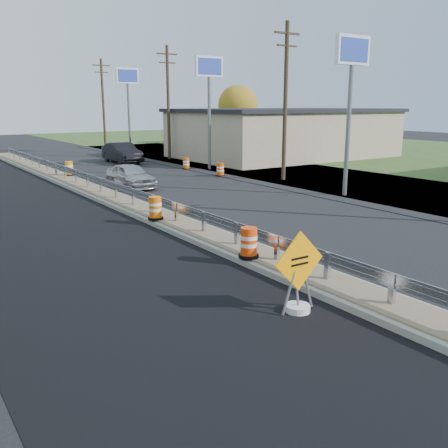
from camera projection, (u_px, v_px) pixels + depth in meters
ground at (204, 237)px, 17.78m from camera, size 140.00×140.00×0.00m
grass_verge_far at (441, 160)px, 42.25m from camera, size 40.00×120.00×0.03m
milled_overlay at (12, 205)px, 23.41m from camera, size 7.20×120.00×0.01m
median at (117, 200)px, 24.19m from camera, size 1.60×55.00×0.23m
guardrail at (108, 185)px, 24.85m from camera, size 0.10×46.15×0.72m
retail_building_near at (284, 133)px, 44.85m from camera, size 18.50×12.50×4.27m
pylon_sign_south at (352, 66)px, 24.43m from camera, size 2.20×0.30×7.90m
pylon_sign_mid at (209, 77)px, 34.88m from camera, size 2.20×0.30×7.90m
pylon_sign_north at (128, 84)px, 46.13m from camera, size 2.20×0.30×7.90m
utility_pole_smid at (285, 99)px, 30.16m from camera, size 1.90×0.26×9.40m
utility_pole_nmid at (168, 101)px, 42.21m from camera, size 1.90×0.26×9.40m
utility_pole_north at (103, 102)px, 54.27m from camera, size 1.90×0.26×9.40m
tree_far_yellow at (238, 105)px, 58.28m from camera, size 4.62×4.62×6.86m
caution_sign at (298, 292)px, 11.29m from camera, size 1.39×0.58×1.91m
barrel_median_near at (249, 243)px, 14.62m from camera, size 0.61×0.61×0.89m
barrel_median_mid at (155, 208)px, 19.50m from camera, size 0.61×0.61×0.89m
barrel_median_far at (69, 169)px, 31.56m from camera, size 0.60×0.60×0.89m
barrel_shoulder_near at (220, 170)px, 32.90m from camera, size 0.59×0.59×0.87m
barrel_shoulder_mid at (186, 164)px, 36.51m from camera, size 0.56×0.56×0.83m
barrel_shoulder_far at (114, 149)px, 47.52m from camera, size 0.65×0.65×0.95m
car_silver at (131, 176)px, 28.31m from camera, size 1.78×4.08×1.37m
car_dark_mid at (122, 153)px, 40.47m from camera, size 1.75×4.93×1.62m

